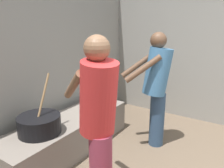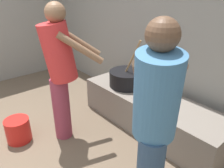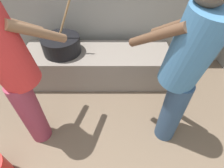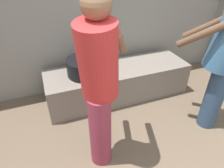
% 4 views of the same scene
% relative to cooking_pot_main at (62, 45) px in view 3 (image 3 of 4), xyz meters
% --- Properties ---
extents(hearth_ledge, '(1.95, 0.60, 0.44)m').
position_rel_cooking_pot_main_xyz_m(hearth_ledge, '(0.44, 0.00, -0.33)').
color(hearth_ledge, slate).
rests_on(hearth_ledge, ground_plane).
extents(cooking_pot_main, '(0.48, 0.48, 0.66)m').
position_rel_cooking_pot_main_xyz_m(cooking_pot_main, '(0.00, 0.00, 0.00)').
color(cooking_pot_main, black).
rests_on(cooking_pot_main, hearth_ledge).
extents(cook_in_red_shirt, '(0.61, 0.72, 1.56)m').
position_rel_cooking_pot_main_xyz_m(cook_in_red_shirt, '(-0.10, -0.91, 0.34)').
color(cook_in_red_shirt, '#8C3347').
rests_on(cook_in_red_shirt, ground_plane).
extents(cook_in_blue_shirt, '(0.66, 0.70, 1.55)m').
position_rel_cooking_pot_main_xyz_m(cook_in_blue_shirt, '(1.19, -0.90, 0.33)').
color(cook_in_blue_shirt, navy).
rests_on(cook_in_blue_shirt, ground_plane).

